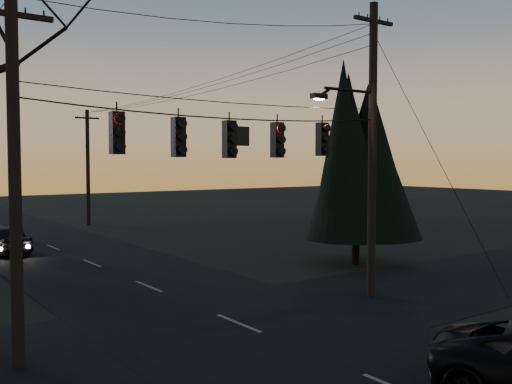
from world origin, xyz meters
TOP-DOWN VIEW (x-y plane):
  - main_road at (0.00, 20.00)m, footprint 8.00×120.00m
  - cross_road at (0.00, 10.00)m, footprint 60.00×7.00m
  - utility_pole_right at (5.50, 10.00)m, footprint 5.00×0.30m
  - utility_pole_left at (-6.00, 10.00)m, footprint 1.80×0.30m
  - utility_pole_far_r at (5.50, 38.00)m, footprint 1.80×0.30m
  - span_signal_assembly at (-0.24, 10.00)m, footprint 11.50×0.44m
  - evergreen_right at (9.73, 14.85)m, footprint 4.28×4.28m
  - sedan_oncoming_a at (-2.63, 27.25)m, footprint 2.10×4.48m

SIDE VIEW (x-z plane):
  - utility_pole_right at x=5.50m, z-range -5.00..5.00m
  - utility_pole_left at x=-6.00m, z-range -4.25..4.25m
  - utility_pole_far_r at x=5.50m, z-range -4.25..4.25m
  - cross_road at x=0.00m, z-range 0.00..0.02m
  - main_road at x=0.00m, z-range 0.00..0.02m
  - sedan_oncoming_a at x=-2.63m, z-range 0.00..1.48m
  - evergreen_right at x=9.73m, z-range 0.59..8.75m
  - span_signal_assembly at x=-0.24m, z-range 4.61..6.08m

